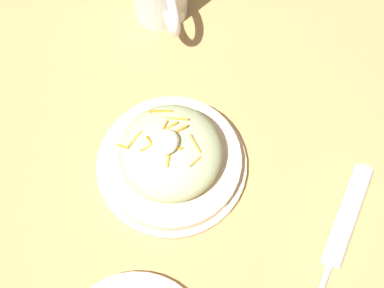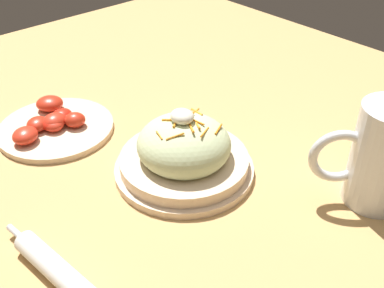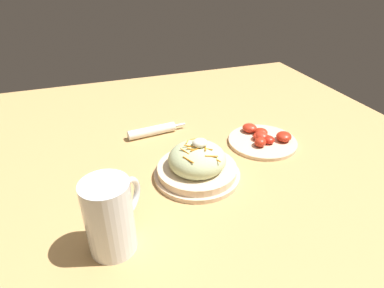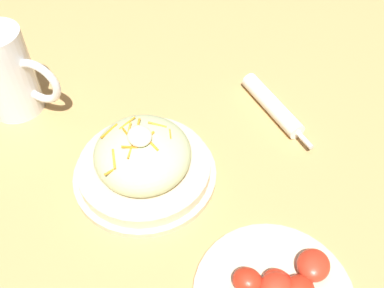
# 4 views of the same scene
# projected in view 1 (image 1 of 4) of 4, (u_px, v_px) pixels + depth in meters

# --- Properties ---
(ground_plane) EXTENTS (1.43, 1.43, 0.00)m
(ground_plane) POSITION_uv_depth(u_px,v_px,m) (204.00, 199.00, 0.74)
(ground_plane) COLOR tan
(salad_plate) EXTENTS (0.22, 0.22, 0.11)m
(salad_plate) POSITION_uv_depth(u_px,v_px,m) (171.00, 157.00, 0.73)
(salad_plate) COLOR beige
(salad_plate) RESTS_ON ground_plane
(napkin_roll) EXTENTS (0.19, 0.04, 0.03)m
(napkin_roll) POSITION_uv_depth(u_px,v_px,m) (347.00, 216.00, 0.72)
(napkin_roll) COLOR white
(napkin_roll) RESTS_ON ground_plane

